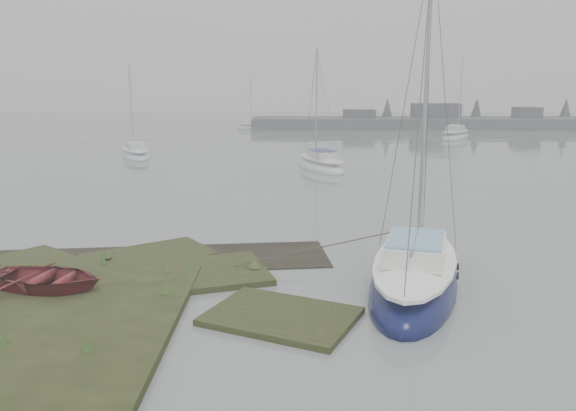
{
  "coord_description": "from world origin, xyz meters",
  "views": [
    {
      "loc": [
        0.67,
        -13.41,
        5.65
      ],
      "look_at": [
        0.66,
        4.47,
        1.8
      ],
      "focal_mm": 35.0,
      "sensor_mm": 36.0,
      "label": 1
    }
  ],
  "objects": [
    {
      "name": "ground",
      "position": [
        0.0,
        30.0,
        0.0
      ],
      "size": [
        160.0,
        160.0,
        0.0
      ],
      "primitive_type": "plane",
      "color": "slate",
      "rests_on": "ground"
    },
    {
      "name": "far_shoreline",
      "position": [
        26.84,
        61.9,
        0.85
      ],
      "size": [
        60.0,
        8.0,
        4.15
      ],
      "color": "#4C4F51",
      "rests_on": "ground"
    },
    {
      "name": "sailboat_main",
      "position": [
        4.23,
        1.62,
        0.32
      ],
      "size": [
        4.36,
        7.58,
        10.17
      ],
      "rotation": [
        0.0,
        0.0,
        -0.29
      ],
      "color": "#0B113A",
      "rests_on": "ground"
    },
    {
      "name": "sailboat_white",
      "position": [
        2.88,
        24.6,
        0.27
      ],
      "size": [
        4.05,
        6.51,
        8.73
      ],
      "rotation": [
        0.0,
        0.0,
        0.35
      ],
      "color": "silver",
      "rests_on": "ground"
    },
    {
      "name": "sailboat_far_a",
      "position": [
        -11.4,
        30.74,
        0.25
      ],
      "size": [
        4.04,
        5.91,
        7.98
      ],
      "rotation": [
        0.0,
        0.0,
        0.43
      ],
      "color": "silver",
      "rests_on": "ground"
    },
    {
      "name": "sailboat_far_b",
      "position": [
        18.65,
        46.98,
        0.29
      ],
      "size": [
        5.34,
        6.75,
        9.32
      ],
      "rotation": [
        0.0,
        0.0,
        -0.56
      ],
      "color": "silver",
      "rests_on": "ground"
    },
    {
      "name": "sailboat_far_c",
      "position": [
        -3.46,
        60.09,
        0.24
      ],
      "size": [
        5.63,
        2.71,
        7.61
      ],
      "rotation": [
        0.0,
        0.0,
        1.39
      ],
      "color": "silver",
      "rests_on": "ground"
    },
    {
      "name": "dinghy",
      "position": [
        -5.88,
        1.0,
        0.55
      ],
      "size": [
        3.54,
        2.84,
        0.65
      ],
      "primitive_type": "imported",
      "rotation": [
        0.0,
        0.0,
        1.37
      ],
      "color": "maroon",
      "rests_on": "marsh_bank"
    }
  ]
}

